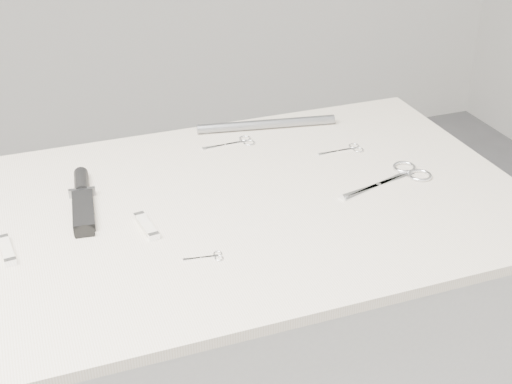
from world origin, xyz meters
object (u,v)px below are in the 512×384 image
object	(u,v)px
sheathed_knife	(82,197)
pocket_knife_a	(7,250)
embroidery_scissors_b	(237,143)
large_shears	(400,176)
tiny_scissors	(209,257)
plinth	(259,380)
pocket_knife_b	(146,226)
embroidery_scissors_a	(347,149)
metal_rail	(267,124)

from	to	relation	value
sheathed_knife	pocket_knife_a	world-z (taller)	sheathed_knife
embroidery_scissors_b	large_shears	bearing A→B (deg)	-48.54
tiny_scissors	sheathed_knife	world-z (taller)	sheathed_knife
tiny_scissors	pocket_knife_a	bearing A→B (deg)	165.72
plinth	pocket_knife_b	distance (m)	0.53
embroidery_scissors_a	tiny_scissors	world-z (taller)	same
tiny_scissors	metal_rail	size ratio (longest dim) A/B	0.21
tiny_scissors	pocket_knife_b	size ratio (longest dim) A/B	0.76
pocket_knife_b	plinth	bearing A→B (deg)	-88.44
tiny_scissors	sheathed_knife	size ratio (longest dim) A/B	0.31
plinth	tiny_scissors	world-z (taller)	tiny_scissors
sheathed_knife	large_shears	bearing A→B (deg)	-94.93
embroidery_scissors_b	sheathed_knife	size ratio (longest dim) A/B	0.54
sheathed_knife	pocket_knife_a	xyz separation A→B (m)	(-0.14, -0.13, -0.00)
sheathed_knife	plinth	bearing A→B (deg)	-101.17
tiny_scissors	pocket_knife_b	bearing A→B (deg)	130.27
tiny_scissors	large_shears	bearing A→B (deg)	25.46
plinth	pocket_knife_a	world-z (taller)	pocket_knife_a
plinth	large_shears	size ratio (longest dim) A/B	4.28
embroidery_scissors_a	embroidery_scissors_b	size ratio (longest dim) A/B	0.87
tiny_scissors	metal_rail	world-z (taller)	metal_rail
large_shears	pocket_knife_b	bearing A→B (deg)	166.34
tiny_scissors	plinth	bearing A→B (deg)	55.24
large_shears	sheathed_knife	xyz separation A→B (m)	(-0.61, 0.12, 0.01)
pocket_knife_b	metal_rail	size ratio (longest dim) A/B	0.28
pocket_knife_b	large_shears	bearing A→B (deg)	-95.90
embroidery_scissors_a	embroidery_scissors_b	distance (m)	0.24
pocket_knife_a	pocket_knife_b	world-z (taller)	same
large_shears	sheathed_knife	size ratio (longest dim) A/B	0.97
embroidery_scissors_b	sheathed_knife	xyz separation A→B (m)	(-0.35, -0.14, 0.01)
plinth	large_shears	xyz separation A→B (m)	(0.29, -0.02, 0.47)
metal_rail	embroidery_scissors_b	bearing A→B (deg)	-150.13
tiny_scissors	sheathed_knife	xyz separation A→B (m)	(-0.17, 0.26, 0.01)
tiny_scissors	metal_rail	bearing A→B (deg)	66.83
plinth	embroidery_scissors_b	xyz separation A→B (m)	(0.04, 0.24, 0.47)
large_shears	sheathed_knife	distance (m)	0.62
embroidery_scissors_a	sheathed_knife	distance (m)	0.56
pocket_knife_a	pocket_knife_b	distance (m)	0.24
sheathed_knife	pocket_knife_a	bearing A→B (deg)	138.60
sheathed_knife	metal_rail	distance (m)	0.48
embroidery_scissors_a	pocket_knife_a	bearing A→B (deg)	-168.71
large_shears	metal_rail	xyz separation A→B (m)	(-0.17, 0.31, 0.01)
metal_rail	plinth	bearing A→B (deg)	-113.48
embroidery_scissors_a	pocket_knife_a	distance (m)	0.72
large_shears	tiny_scissors	xyz separation A→B (m)	(-0.44, -0.14, -0.00)
sheathed_knife	pocket_knife_b	bearing A→B (deg)	-139.61
embroidery_scissors_a	pocket_knife_b	distance (m)	0.50
embroidery_scissors_b	pocket_knife_b	size ratio (longest dim) A/B	1.33
embroidery_scissors_b	metal_rail	distance (m)	0.10
pocket_knife_a	sheathed_knife	bearing A→B (deg)	-53.76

